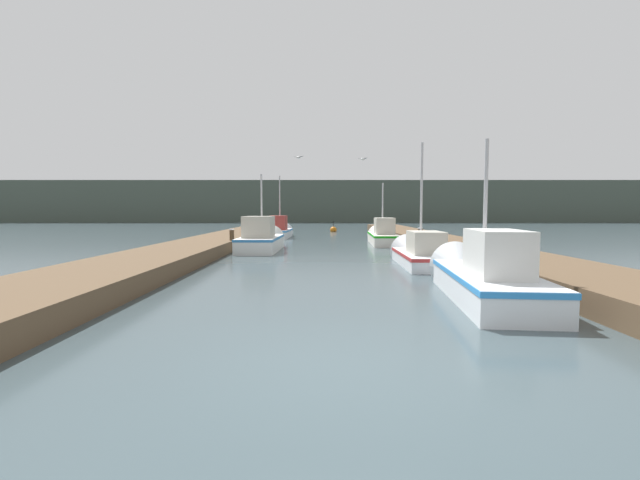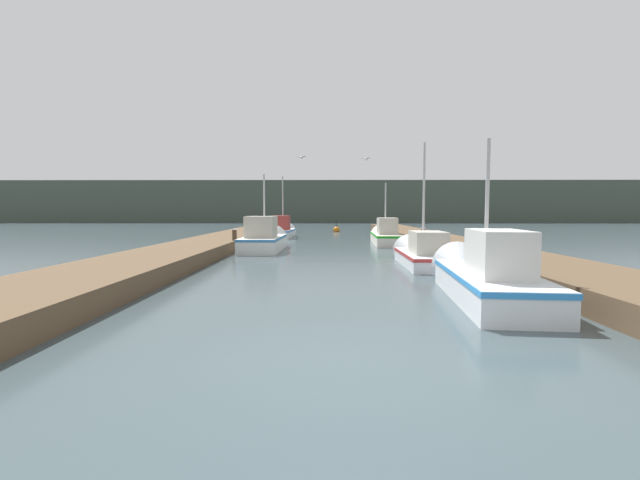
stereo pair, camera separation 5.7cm
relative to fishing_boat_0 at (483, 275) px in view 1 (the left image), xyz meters
name	(u,v)px [view 1 (the left image)]	position (x,y,z in m)	size (l,w,h in m)	color
ground_plane	(352,370)	(-3.12, -4.31, -0.45)	(200.00, 200.00, 0.00)	#38474C
dock_left	(216,243)	(-8.69, 11.69, -0.20)	(2.74, 40.00, 0.49)	brown
dock_right	(443,243)	(2.44, 11.69, -0.20)	(2.74, 40.00, 0.49)	brown
distant_shore_ridge	(324,202)	(-3.12, 61.24, 2.66)	(120.00, 16.00, 6.21)	#424C42
fishing_boat_0	(483,275)	(0.00, 0.00, 0.00)	(1.94, 5.43, 3.70)	silver
fishing_boat_1	(421,253)	(-0.06, 5.48, -0.09)	(1.56, 4.76, 4.54)	silver
fishing_boat_2	(264,239)	(-6.14, 10.54, 0.07)	(1.75, 5.09, 3.93)	silver
fishing_boat_3	(384,235)	(-0.03, 14.48, 0.01)	(1.56, 5.86, 3.66)	silver
fishing_boat_4	(282,230)	(-6.19, 19.83, 0.03)	(1.54, 4.69, 4.53)	silver
mooring_piling_0	(234,240)	(-7.41, 9.89, 0.06)	(0.23, 0.23, 1.00)	#473523
mooring_piling_1	(422,239)	(1.02, 9.96, 0.09)	(0.23, 0.23, 1.06)	#473523
channel_buoy	(335,230)	(-2.33, 27.22, -0.29)	(0.57, 0.57, 1.07)	#BF6513
seagull_lead	(301,157)	(-4.67, 14.94, 4.34)	(0.54, 0.37, 0.12)	white
seagull_1	(365,159)	(-1.18, 13.96, 4.13)	(0.48, 0.46, 0.12)	white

